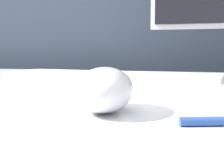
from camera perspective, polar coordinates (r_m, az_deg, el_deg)
partition_panel at (r=1.11m, az=6.10°, el=-1.41°), size 5.00×0.03×1.31m
computer_mouse_near at (r=0.32m, az=-1.41°, el=-0.99°), size 0.07×0.11×0.05m
keyboard at (r=0.55m, az=-0.44°, el=0.78°), size 0.41×0.18×0.02m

